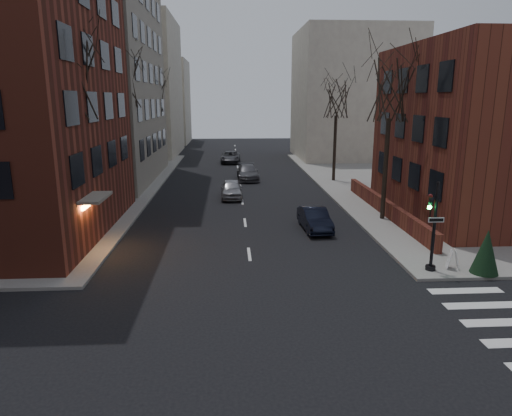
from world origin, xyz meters
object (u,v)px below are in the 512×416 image
at_px(tree_left_c, 153,94).
at_px(parked_sedan, 315,219).
at_px(traffic_signal, 432,232).
at_px(car_lane_silver, 232,189).
at_px(tree_left_b, 123,81).
at_px(tree_right_a, 391,92).
at_px(streetlamp_near, 123,149).
at_px(car_lane_far, 230,157).
at_px(car_lane_gray, 248,172).
at_px(evergreen_shrub, 486,252).
at_px(streetlamp_far, 164,130).
at_px(sandwich_board, 453,259).
at_px(tree_right_b, 337,99).
at_px(tree_left_a, 68,81).

relative_size(tree_left_c, parked_sedan, 2.41).
bearing_deg(traffic_signal, parked_sedan, 118.32).
bearing_deg(traffic_signal, car_lane_silver, 117.94).
relative_size(tree_left_b, car_lane_silver, 2.63).
xyz_separation_m(tree_right_a, streetlamp_near, (-17.00, 4.00, -3.79)).
bearing_deg(car_lane_far, car_lane_silver, -87.65).
relative_size(parked_sedan, car_lane_silver, 0.98).
height_order(car_lane_gray, evergreen_shrub, evergreen_shrub).
relative_size(car_lane_far, evergreen_shrub, 2.48).
distance_m(car_lane_far, evergreen_shrub, 38.71).
xyz_separation_m(streetlamp_far, parked_sedan, (12.28, -25.84, -3.57)).
xyz_separation_m(traffic_signal, streetlamp_far, (-16.14, 33.01, 2.33)).
height_order(tree_right_a, sandwich_board, tree_right_a).
bearing_deg(car_lane_silver, tree_left_b, 175.56).
xyz_separation_m(streetlamp_near, evergreen_shrub, (18.39, -13.50, -3.10)).
xyz_separation_m(traffic_signal, tree_right_a, (0.86, 9.01, 6.12)).
relative_size(streetlamp_far, sandwich_board, 7.39).
relative_size(tree_right_b, car_lane_silver, 2.24).
bearing_deg(car_lane_silver, tree_left_c, 118.18).
xyz_separation_m(traffic_signal, car_lane_far, (-8.74, 36.62, -1.23)).
distance_m(tree_right_a, car_lane_gray, 18.99).
bearing_deg(parked_sedan, tree_right_a, 18.43).
height_order(tree_left_a, streetlamp_far, tree_left_a).
bearing_deg(tree_left_c, tree_left_b, -90.00).
height_order(traffic_signal, sandwich_board, traffic_signal).
height_order(tree_left_b, tree_right_b, tree_left_b).
height_order(parked_sedan, car_lane_far, car_lane_far).
bearing_deg(sandwich_board, evergreen_shrub, -13.98).
height_order(streetlamp_near, car_lane_far, streetlamp_near).
relative_size(tree_right_a, streetlamp_far, 1.55).
xyz_separation_m(tree_right_b, parked_sedan, (-4.72, -15.84, -6.92)).
xyz_separation_m(tree_left_b, streetlamp_far, (0.60, 16.00, -4.68)).
bearing_deg(parked_sedan, sandwich_board, -57.28).
bearing_deg(car_lane_far, traffic_signal, -74.23).
height_order(tree_left_b, streetlamp_far, tree_left_b).
bearing_deg(parked_sedan, car_lane_silver, 114.79).
xyz_separation_m(streetlamp_far, sandwich_board, (17.28, -32.83, -3.66)).
height_order(tree_right_a, streetlamp_far, tree_right_a).
distance_m(tree_left_a, evergreen_shrub, 21.09).
distance_m(traffic_signal, streetlamp_near, 20.86).
bearing_deg(parked_sedan, tree_right_b, 70.54).
distance_m(tree_left_a, car_lane_gray, 23.16).
height_order(tree_right_b, evergreen_shrub, tree_right_b).
bearing_deg(tree_left_b, streetlamp_near, -81.47).
xyz_separation_m(tree_left_b, tree_right_a, (17.60, -8.00, -0.88)).
relative_size(tree_right_a, car_lane_far, 1.98).
bearing_deg(streetlamp_near, car_lane_silver, 25.12).
relative_size(car_lane_gray, sandwich_board, 5.68).
distance_m(tree_right_b, streetlamp_near, 20.01).
bearing_deg(parked_sedan, tree_left_b, 139.76).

